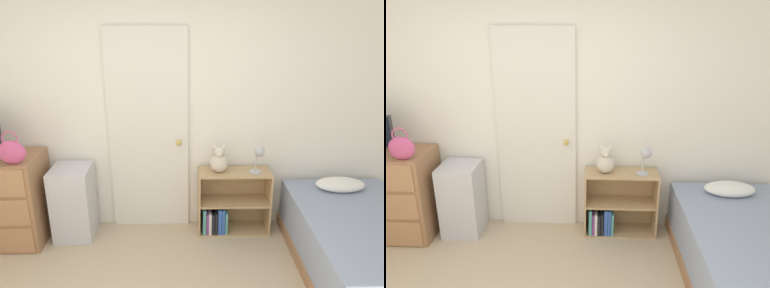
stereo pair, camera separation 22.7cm
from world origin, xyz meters
The scene contains 8 objects.
wall_back centered at (0.00, 2.00, 1.27)m, with size 10.00×0.06×2.55m.
door_closed centered at (-0.02, 1.95, 1.04)m, with size 0.80×0.09×2.08m.
handbag centered at (-1.20, 1.50, 1.02)m, with size 0.25×0.10×0.31m.
storage_bin centered at (-0.79, 1.75, 0.37)m, with size 0.38×0.40×0.75m.
bookshelf centered at (0.77, 1.81, 0.27)m, with size 0.74×0.30×0.67m.
teddy_bear centered at (0.68, 1.80, 0.80)m, with size 0.18×0.18×0.28m.
desk_lamp centered at (1.07, 1.76, 0.88)m, with size 0.14×0.13×0.29m.
bed centered at (1.88, 1.02, 0.26)m, with size 1.07×1.88×0.63m.
Camera 2 is at (0.56, -1.65, 2.19)m, focal length 35.00 mm.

